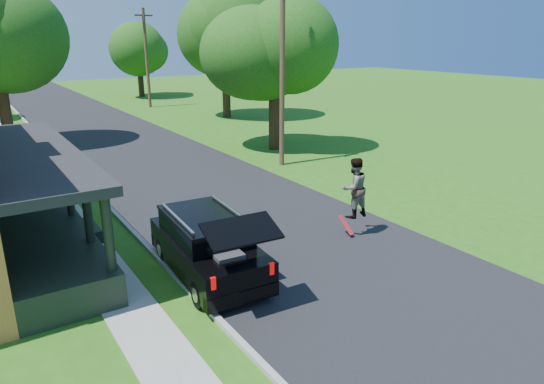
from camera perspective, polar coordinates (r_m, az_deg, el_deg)
ground at (r=14.17m, az=7.17°, el=-8.70°), size 140.00×140.00×0.00m
street at (r=31.39m, az=-16.96°, el=5.44°), size 8.00×120.00×0.02m
curb at (r=30.57m, az=-24.24°, el=4.33°), size 0.15×120.00×0.12m
sidewalk at (r=30.39m, az=-27.11°, el=3.87°), size 1.30×120.00×0.03m
black_suv at (r=13.37m, az=-7.57°, el=-6.26°), size 2.18×5.02×2.29m
skateboarder at (r=15.88m, az=9.62°, el=0.48°), size 0.97×0.76×1.99m
skateboard at (r=16.17m, az=8.70°, el=-3.92°), size 0.27×0.63×0.57m
tree_right_near at (r=27.98m, az=0.15°, el=16.98°), size 6.07×5.91×9.09m
tree_right_mid at (r=40.10m, az=-5.72°, el=19.15°), size 8.48×8.28×11.18m
tree_right_far at (r=56.31m, az=-15.57°, el=16.45°), size 6.72×6.39×8.64m
utility_pole_near at (r=24.32m, az=1.22°, el=14.38°), size 1.52×0.51×9.42m
utility_pole_far at (r=47.35m, az=-14.54°, el=15.11°), size 1.72×0.32×8.78m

